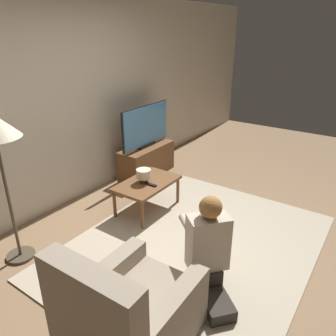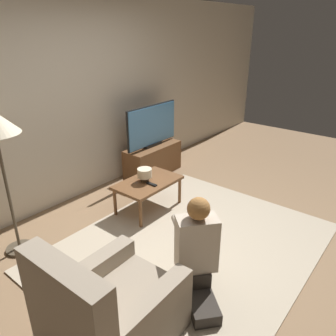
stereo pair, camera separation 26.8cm
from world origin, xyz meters
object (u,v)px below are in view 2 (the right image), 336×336
at_px(tv, 152,126).
at_px(coffee_table, 148,184).
at_px(person_kneeling, 197,250).
at_px(table_lamp, 145,174).
at_px(armchair, 111,315).

relative_size(tv, coffee_table, 1.26).
distance_m(person_kneeling, table_lamp, 1.54).
distance_m(coffee_table, table_lamp, 0.15).
distance_m(armchair, table_lamp, 1.97).
height_order(person_kneeling, table_lamp, person_kneeling).
relative_size(tv, table_lamp, 5.80).
xyz_separation_m(person_kneeling, table_lamp, (0.79, 1.32, 0.04)).
height_order(coffee_table, armchair, armchair).
relative_size(coffee_table, person_kneeling, 0.89).
height_order(tv, table_lamp, tv).
height_order(tv, coffee_table, tv).
xyz_separation_m(coffee_table, table_lamp, (-0.03, 0.03, 0.15)).
bearing_deg(coffee_table, tv, 38.53).
relative_size(person_kneeling, table_lamp, 5.19).
relative_size(tv, armchair, 1.12).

